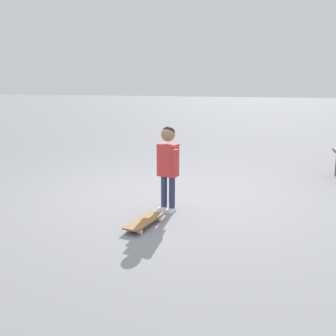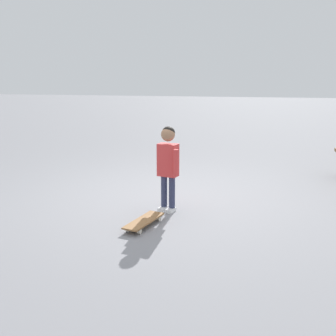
# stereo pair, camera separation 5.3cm
# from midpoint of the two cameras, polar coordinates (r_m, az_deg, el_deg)

# --- Properties ---
(ground_plane) EXTENTS (50.00, 50.00, 0.00)m
(ground_plane) POSITION_cam_midpoint_polar(r_m,az_deg,el_deg) (5.67, -0.51, -4.21)
(ground_plane) COLOR gray
(child_person) EXTENTS (0.32, 0.30, 1.06)m
(child_person) POSITION_cam_midpoint_polar(r_m,az_deg,el_deg) (4.99, 0.30, 1.19)
(child_person) COLOR #2D3351
(child_person) RESTS_ON ground
(skateboard) EXTENTS (0.35, 0.66, 0.07)m
(skateboard) POSITION_cam_midpoint_polar(r_m,az_deg,el_deg) (4.66, -3.05, -7.38)
(skateboard) COLOR olive
(skateboard) RESTS_ON ground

